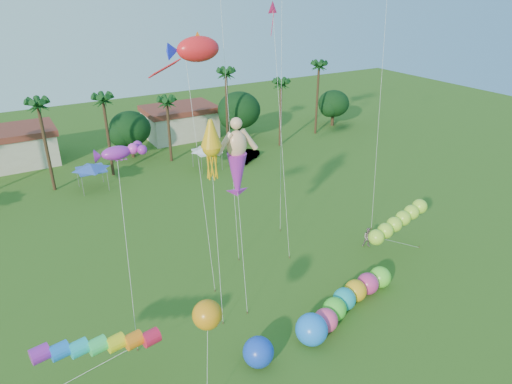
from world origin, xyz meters
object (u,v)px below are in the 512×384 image
caterpillar_inflatable (343,304)px  spectator_b (368,237)px  car_b (247,155)px  blue_ball (258,352)px

caterpillar_inflatable → spectator_b: bearing=20.8°
car_b → spectator_b: spectator_b is taller
car_b → blue_ball: blue_ball is taller
spectator_b → blue_ball: size_ratio=0.96×
blue_ball → spectator_b: bearing=24.2°
caterpillar_inflatable → car_b: bearing=57.2°
car_b → caterpillar_inflatable: (-9.24, -30.57, 0.14)m
spectator_b → caterpillar_inflatable: (-8.04, -6.01, -0.03)m
car_b → blue_ball: size_ratio=2.37×
blue_ball → car_b: bearing=61.9°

